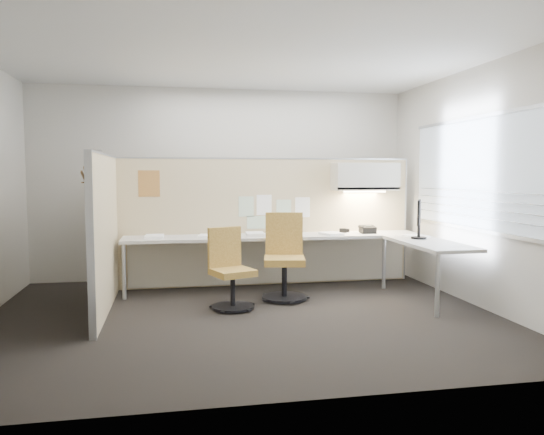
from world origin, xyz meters
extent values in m
cube|color=black|center=(0.00, 0.00, -0.01)|extent=(5.50, 4.50, 0.01)
cube|color=white|center=(0.00, 0.00, 2.80)|extent=(5.50, 4.50, 0.01)
cube|color=beige|center=(0.00, 2.25, 1.40)|extent=(5.50, 0.02, 2.80)
cube|color=beige|center=(0.00, -2.25, 1.40)|extent=(5.50, 0.02, 2.80)
cube|color=beige|center=(2.75, 0.00, 1.40)|extent=(0.02, 4.50, 2.80)
cube|color=#919FA8|center=(2.73, 0.00, 1.55)|extent=(0.01, 2.80, 1.30)
cube|color=beige|center=(0.55, 1.60, 0.88)|extent=(4.10, 0.06, 1.75)
cube|color=beige|center=(-1.50, 0.50, 0.88)|extent=(0.06, 2.20, 1.75)
cube|color=beige|center=(0.60, 1.27, 0.71)|extent=(4.00, 0.60, 0.04)
cube|color=beige|center=(2.30, 0.23, 0.71)|extent=(0.60, 1.47, 0.04)
cube|color=beige|center=(0.60, 1.54, 0.34)|extent=(3.90, 0.02, 0.64)
cylinder|color=#A5A8AA|center=(-1.35, 1.02, 0.34)|extent=(0.05, 0.05, 0.69)
cylinder|color=#A5A8AA|center=(2.05, -0.45, 0.34)|extent=(0.05, 0.05, 0.69)
cylinder|color=#A5A8AA|center=(2.05, 1.02, 0.34)|extent=(0.05, 0.05, 0.69)
cube|color=beige|center=(1.90, 1.39, 1.51)|extent=(0.90, 0.36, 0.38)
cube|color=#FFEABF|center=(1.90, 1.39, 1.30)|extent=(0.60, 0.06, 0.02)
cube|color=#8CBF8C|center=(0.25, 1.57, 1.10)|extent=(0.21, 0.00, 0.28)
cube|color=white|center=(0.50, 1.57, 1.12)|extent=(0.21, 0.00, 0.28)
cube|color=#8CBF8C|center=(0.78, 1.57, 1.05)|extent=(0.21, 0.00, 0.28)
cube|color=white|center=(1.05, 1.57, 1.08)|extent=(0.21, 0.00, 0.28)
cube|color=#8CBF8C|center=(0.40, 1.57, 0.88)|extent=(0.28, 0.00, 0.18)
cube|color=white|center=(0.90, 1.57, 0.86)|extent=(0.21, 0.00, 0.14)
cube|color=orange|center=(-1.05, 1.57, 1.42)|extent=(0.28, 0.00, 0.35)
cylinder|color=black|center=(-0.09, 0.29, 0.03)|extent=(0.48, 0.48, 0.03)
cylinder|color=black|center=(-0.09, 0.29, 0.21)|extent=(0.06, 0.06, 0.37)
cube|color=gold|center=(-0.09, 0.29, 0.43)|extent=(0.55, 0.55, 0.07)
cube|color=gold|center=(-0.16, 0.49, 0.70)|extent=(0.40, 0.20, 0.47)
cylinder|color=black|center=(0.59, 0.62, 0.03)|extent=(0.55, 0.55, 0.03)
cylinder|color=black|center=(0.59, 0.62, 0.24)|extent=(0.06, 0.06, 0.43)
cube|color=gold|center=(0.59, 0.62, 0.49)|extent=(0.57, 0.57, 0.09)
cube|color=gold|center=(0.63, 0.85, 0.80)|extent=(0.47, 0.15, 0.53)
cylinder|color=black|center=(2.30, 0.52, 0.74)|extent=(0.19, 0.19, 0.02)
cylinder|color=black|center=(2.30, 0.52, 0.83)|extent=(0.04, 0.04, 0.17)
cube|color=black|center=(2.30, 0.52, 1.07)|extent=(0.25, 0.42, 0.31)
cube|color=black|center=(2.30, 0.52, 1.07)|extent=(0.21, 0.37, 0.27)
cube|color=black|center=(1.90, 1.25, 0.78)|extent=(0.20, 0.20, 0.12)
cylinder|color=black|center=(1.81, 1.27, 0.81)|extent=(0.04, 0.17, 0.04)
cube|color=black|center=(1.62, 1.41, 0.76)|extent=(0.14, 0.06, 0.05)
cube|color=black|center=(1.59, 1.39, 0.76)|extent=(0.11, 0.09, 0.06)
cube|color=silver|center=(-1.50, -0.19, 1.77)|extent=(0.14, 0.02, 0.02)
cylinder|color=silver|center=(-1.57, -0.19, 1.69)|extent=(0.02, 0.02, 0.14)
cube|color=#AD7F4C|center=(-1.57, -0.19, 1.56)|extent=(0.02, 0.38, 0.12)
cube|color=#AD7F4C|center=(-1.60, -0.16, 1.52)|extent=(0.02, 0.38, 0.12)
cube|color=#9999A3|center=(-1.58, -0.24, 1.01)|extent=(0.01, 0.07, 0.95)
cube|color=white|center=(-0.98, 1.28, 0.75)|extent=(0.24, 0.31, 0.03)
cube|color=white|center=(-0.30, 1.30, 0.74)|extent=(0.29, 0.34, 0.02)
cube|color=white|center=(0.32, 1.25, 0.75)|extent=(0.24, 0.31, 0.04)
cube|color=white|center=(0.84, 1.32, 0.74)|extent=(0.24, 0.31, 0.01)
cube|color=white|center=(1.35, 1.17, 0.75)|extent=(0.30, 0.35, 0.03)
cube|color=white|center=(2.38, 0.75, 0.74)|extent=(0.31, 0.35, 0.02)
camera|label=1|loc=(-0.76, -5.65, 1.55)|focal=35.00mm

